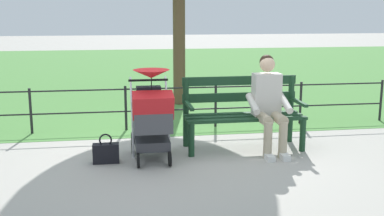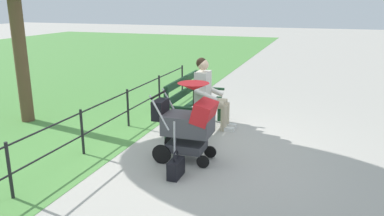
# 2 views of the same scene
# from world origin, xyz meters

# --- Properties ---
(ground_plane) EXTENTS (60.00, 60.00, 0.00)m
(ground_plane) POSITION_xyz_m (0.00, 0.00, 0.00)
(ground_plane) COLOR #ADA89E
(park_bench) EXTENTS (1.60, 0.61, 0.96)m
(park_bench) POSITION_xyz_m (-0.84, -0.12, 0.53)
(park_bench) COLOR #193D23
(park_bench) RESTS_ON ground
(person_on_bench) EXTENTS (0.53, 0.74, 1.28)m
(person_on_bench) POSITION_xyz_m (-1.14, 0.11, 0.68)
(person_on_bench) COLOR tan
(person_on_bench) RESTS_ON ground
(stroller) EXTENTS (0.52, 0.90, 1.15)m
(stroller) POSITION_xyz_m (0.42, 0.27, 0.59)
(stroller) COLOR black
(stroller) RESTS_ON ground
(handbag) EXTENTS (0.32, 0.14, 0.37)m
(handbag) POSITION_xyz_m (0.99, 0.30, 0.13)
(handbag) COLOR black
(handbag) RESTS_ON ground
(park_fence) EXTENTS (7.18, 0.04, 0.70)m
(park_fence) POSITION_xyz_m (0.00, -1.30, 0.42)
(park_fence) COLOR black
(park_fence) RESTS_ON ground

